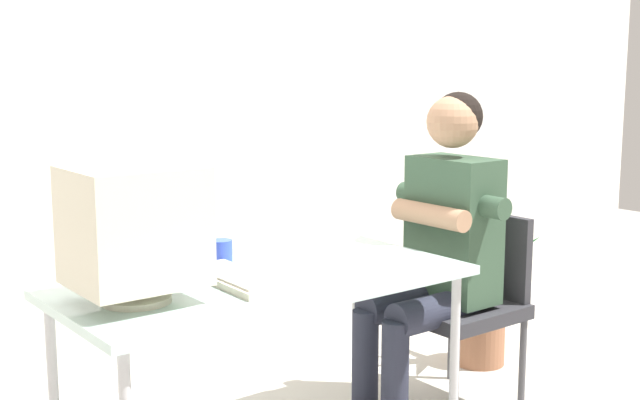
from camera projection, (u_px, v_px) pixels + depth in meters
The scene contains 8 objects.
wall_back at pixel (155, 58), 4.07m from camera, with size 8.00×0.10×3.00m, color silver.
desk at pixel (265, 291), 2.92m from camera, with size 1.45×0.70×0.73m.
crt_monitor at pixel (135, 227), 2.57m from camera, with size 0.39×0.34×0.43m.
keyboard at pixel (236, 278), 2.84m from camera, with size 0.19×0.47×0.03m.
office_chair at pixel (465, 296), 3.60m from camera, with size 0.48×0.48×0.83m.
person_seated at pixel (438, 240), 3.45m from camera, with size 0.70×0.58×1.36m.
potted_plant at pixel (480, 300), 4.08m from camera, with size 0.56×0.55×0.74m.
desk_mug at pixel (221, 252), 3.09m from camera, with size 0.08×0.09×0.09m.
Camera 1 is at (-1.58, -2.36, 1.47)m, focal length 46.59 mm.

